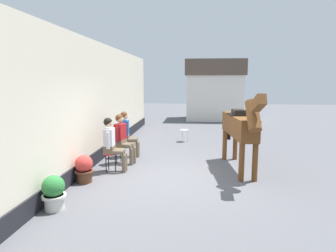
{
  "coord_description": "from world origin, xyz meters",
  "views": [
    {
      "loc": [
        0.4,
        -7.0,
        2.31
      ],
      "look_at": [
        -0.4,
        1.2,
        1.05
      ],
      "focal_mm": 31.82,
      "sensor_mm": 36.0,
      "label": 1
    }
  ],
  "objects_px": {
    "saddled_horse_center": "(240,126)",
    "flower_planter_middle": "(84,168)",
    "seated_visitor_near": "(112,142)",
    "seated_visitor_far": "(127,132)",
    "seated_visitor_middle": "(122,136)",
    "flower_planter_near": "(54,192)",
    "spare_stool_white": "(184,131)"
  },
  "relations": [
    {
      "from": "saddled_horse_center",
      "to": "flower_planter_middle",
      "type": "relative_size",
      "value": 4.68
    },
    {
      "from": "seated_visitor_near",
      "to": "seated_visitor_far",
      "type": "bearing_deg",
      "value": 88.85
    },
    {
      "from": "seated_visitor_near",
      "to": "seated_visitor_middle",
      "type": "bearing_deg",
      "value": 84.84
    },
    {
      "from": "seated_visitor_middle",
      "to": "saddled_horse_center",
      "type": "height_order",
      "value": "saddled_horse_center"
    },
    {
      "from": "seated_visitor_near",
      "to": "flower_planter_near",
      "type": "bearing_deg",
      "value": -99.7
    },
    {
      "from": "seated_visitor_far",
      "to": "spare_stool_white",
      "type": "height_order",
      "value": "seated_visitor_far"
    },
    {
      "from": "seated_visitor_near",
      "to": "seated_visitor_middle",
      "type": "relative_size",
      "value": 1.0
    },
    {
      "from": "seated_visitor_middle",
      "to": "seated_visitor_far",
      "type": "bearing_deg",
      "value": 93.16
    },
    {
      "from": "seated_visitor_near",
      "to": "seated_visitor_far",
      "type": "distance_m",
      "value": 1.52
    },
    {
      "from": "saddled_horse_center",
      "to": "flower_planter_middle",
      "type": "xyz_separation_m",
      "value": [
        -3.65,
        -1.29,
        -0.82
      ]
    },
    {
      "from": "seated_visitor_near",
      "to": "flower_planter_middle",
      "type": "bearing_deg",
      "value": -115.22
    },
    {
      "from": "seated_visitor_far",
      "to": "flower_planter_near",
      "type": "height_order",
      "value": "seated_visitor_far"
    },
    {
      "from": "seated_visitor_far",
      "to": "flower_planter_near",
      "type": "xyz_separation_m",
      "value": [
        -0.43,
        -3.87,
        -0.44
      ]
    },
    {
      "from": "seated_visitor_far",
      "to": "spare_stool_white",
      "type": "distance_m",
      "value": 2.95
    },
    {
      "from": "spare_stool_white",
      "to": "flower_planter_near",
      "type": "bearing_deg",
      "value": -108.15
    },
    {
      "from": "seated_visitor_middle",
      "to": "seated_visitor_far",
      "type": "height_order",
      "value": "same"
    },
    {
      "from": "seated_visitor_middle",
      "to": "seated_visitor_far",
      "type": "relative_size",
      "value": 1.0
    },
    {
      "from": "flower_planter_near",
      "to": "flower_planter_middle",
      "type": "relative_size",
      "value": 1.0
    },
    {
      "from": "seated_visitor_far",
      "to": "spare_stool_white",
      "type": "xyz_separation_m",
      "value": [
        1.63,
        2.43,
        -0.38
      ]
    },
    {
      "from": "saddled_horse_center",
      "to": "flower_planter_near",
      "type": "xyz_separation_m",
      "value": [
        -3.64,
        -2.76,
        -0.82
      ]
    },
    {
      "from": "seated_visitor_far",
      "to": "flower_planter_near",
      "type": "bearing_deg",
      "value": -96.37
    },
    {
      "from": "flower_planter_near",
      "to": "saddled_horse_center",
      "type": "bearing_deg",
      "value": 37.19
    },
    {
      "from": "saddled_horse_center",
      "to": "flower_planter_near",
      "type": "distance_m",
      "value": 4.64
    },
    {
      "from": "seated_visitor_near",
      "to": "flower_planter_near",
      "type": "distance_m",
      "value": 2.42
    },
    {
      "from": "spare_stool_white",
      "to": "saddled_horse_center",
      "type": "bearing_deg",
      "value": -66.01
    },
    {
      "from": "flower_planter_near",
      "to": "flower_planter_middle",
      "type": "xyz_separation_m",
      "value": [
        -0.01,
        1.48,
        0.0
      ]
    },
    {
      "from": "seated_visitor_near",
      "to": "saddled_horse_center",
      "type": "distance_m",
      "value": 3.29
    },
    {
      "from": "seated_visitor_near",
      "to": "saddled_horse_center",
      "type": "height_order",
      "value": "saddled_horse_center"
    },
    {
      "from": "seated_visitor_middle",
      "to": "spare_stool_white",
      "type": "relative_size",
      "value": 3.02
    },
    {
      "from": "seated_visitor_far",
      "to": "flower_planter_middle",
      "type": "xyz_separation_m",
      "value": [
        -0.44,
        -2.39,
        -0.44
      ]
    },
    {
      "from": "seated_visitor_near",
      "to": "flower_planter_middle",
      "type": "xyz_separation_m",
      "value": [
        -0.41,
        -0.87,
        -0.44
      ]
    },
    {
      "from": "seated_visitor_middle",
      "to": "spare_stool_white",
      "type": "height_order",
      "value": "seated_visitor_middle"
    }
  ]
}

